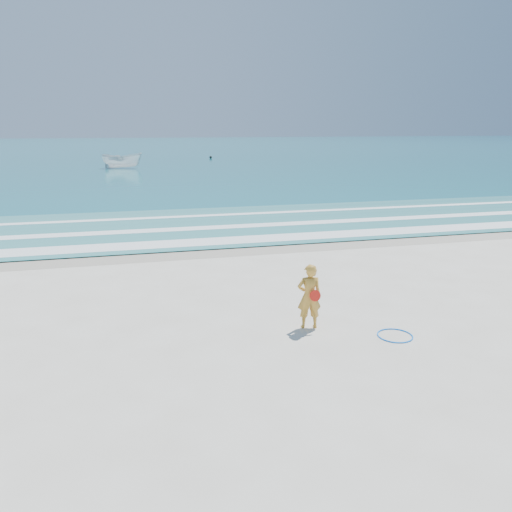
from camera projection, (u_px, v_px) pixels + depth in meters
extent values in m
plane|color=silver|center=(306.00, 342.00, 11.24)|extent=(400.00, 400.00, 0.00)
cube|color=#B2A893|center=(228.00, 249.00, 19.67)|extent=(400.00, 2.40, 0.00)
cube|color=#19727F|center=(142.00, 148.00, 109.59)|extent=(400.00, 190.00, 0.04)
cube|color=#59B7AD|center=(208.00, 225.00, 24.34)|extent=(400.00, 10.00, 0.01)
cube|color=white|center=(222.00, 241.00, 20.88)|extent=(400.00, 1.40, 0.01)
cube|color=white|center=(210.00, 228.00, 23.59)|extent=(400.00, 0.90, 0.01)
cube|color=white|center=(200.00, 216.00, 26.68)|extent=(400.00, 0.60, 0.01)
torus|color=#0E7CFF|center=(395.00, 336.00, 11.55)|extent=(0.94, 0.94, 0.03)
imported|color=white|center=(122.00, 161.00, 56.19)|extent=(4.81, 2.76, 1.75)
sphere|color=black|center=(211.00, 157.00, 73.14)|extent=(0.39, 0.39, 0.39)
imported|color=gold|center=(309.00, 296.00, 11.86)|extent=(0.63, 0.46, 1.59)
cylinder|color=red|center=(315.00, 296.00, 11.69)|extent=(0.27, 0.08, 0.27)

